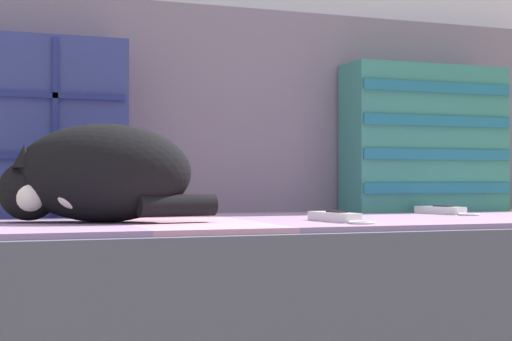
# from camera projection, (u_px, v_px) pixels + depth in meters

# --- Properties ---
(couch) EXTENTS (2.12, 0.81, 0.40)m
(couch) POSITION_uv_depth(u_px,v_px,m) (231.00, 314.00, 1.66)
(couch) COLOR #3D3838
(couch) RESTS_ON ground_plane
(sofa_backrest) EXTENTS (2.08, 0.14, 0.51)m
(sofa_backrest) POSITION_uv_depth(u_px,v_px,m) (190.00, 111.00, 1.98)
(sofa_backrest) COLOR slate
(sofa_backrest) RESTS_ON couch
(throw_pillow_quilted) EXTENTS (0.47, 0.14, 0.39)m
(throw_pillow_quilted) POSITION_uv_depth(u_px,v_px,m) (15.00, 127.00, 1.69)
(throw_pillow_quilted) COLOR navy
(throw_pillow_quilted) RESTS_ON couch
(throw_pillow_striped) EXTENTS (0.43, 0.14, 0.38)m
(throw_pillow_striped) POSITION_uv_depth(u_px,v_px,m) (425.00, 139.00, 2.04)
(throw_pillow_striped) COLOR #337A70
(throw_pillow_striped) RESTS_ON couch
(sleeping_cat) EXTENTS (0.39, 0.28, 0.19)m
(sleeping_cat) POSITION_uv_depth(u_px,v_px,m) (94.00, 176.00, 1.48)
(sleeping_cat) COLOR black
(sleeping_cat) RESTS_ON couch
(game_remote_near) EXTENTS (0.06, 0.19, 0.02)m
(game_remote_near) POSITION_uv_depth(u_px,v_px,m) (336.00, 217.00, 1.51)
(game_remote_near) COLOR white
(game_remote_near) RESTS_ON couch
(game_remote_far) EXTENTS (0.08, 0.19, 0.02)m
(game_remote_far) POSITION_uv_depth(u_px,v_px,m) (442.00, 211.00, 1.86)
(game_remote_far) COLOR white
(game_remote_far) RESTS_ON couch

